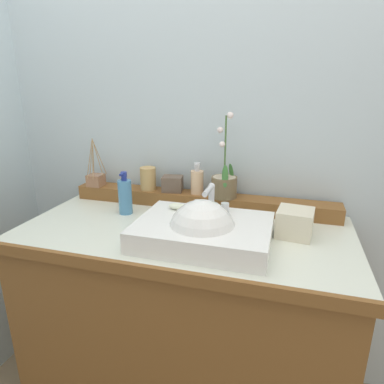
{
  "coord_description": "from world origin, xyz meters",
  "views": [
    {
      "loc": [
        0.38,
        -1.19,
        1.44
      ],
      "look_at": [
        0.04,
        -0.03,
        1.05
      ],
      "focal_mm": 31.59,
      "sensor_mm": 36.0,
      "label": 1
    }
  ],
  "objects_px": {
    "trinket_box": "(173,184)",
    "soap_bar": "(177,206)",
    "lotion_bottle": "(125,196)",
    "potted_plant": "(224,183)",
    "sink_basin": "(203,232)",
    "tumbler_cup": "(148,179)",
    "tissue_box": "(295,223)",
    "reed_diffuser": "(96,179)",
    "soap_dispenser": "(197,181)"
  },
  "relations": [
    {
      "from": "soap_bar",
      "to": "lotion_bottle",
      "type": "bearing_deg",
      "value": 162.16
    },
    {
      "from": "reed_diffuser",
      "to": "sink_basin",
      "type": "bearing_deg",
      "value": -28.04
    },
    {
      "from": "trinket_box",
      "to": "soap_bar",
      "type": "bearing_deg",
      "value": -75.69
    },
    {
      "from": "soap_dispenser",
      "to": "trinket_box",
      "type": "bearing_deg",
      "value": 178.94
    },
    {
      "from": "reed_diffuser",
      "to": "trinket_box",
      "type": "xyz_separation_m",
      "value": [
        0.4,
        0.02,
        0.0
      ]
    },
    {
      "from": "soap_bar",
      "to": "lotion_bottle",
      "type": "height_order",
      "value": "lotion_bottle"
    },
    {
      "from": "soap_dispenser",
      "to": "tumbler_cup",
      "type": "height_order",
      "value": "soap_dispenser"
    },
    {
      "from": "tissue_box",
      "to": "sink_basin",
      "type": "bearing_deg",
      "value": -153.19
    },
    {
      "from": "reed_diffuser",
      "to": "soap_bar",
      "type": "bearing_deg",
      "value": -24.95
    },
    {
      "from": "reed_diffuser",
      "to": "tumbler_cup",
      "type": "bearing_deg",
      "value": 3.17
    },
    {
      "from": "tumbler_cup",
      "to": "soap_bar",
      "type": "bearing_deg",
      "value": -47.37
    },
    {
      "from": "soap_dispenser",
      "to": "potted_plant",
      "type": "bearing_deg",
      "value": -5.71
    },
    {
      "from": "sink_basin",
      "to": "lotion_bottle",
      "type": "height_order",
      "value": "same"
    },
    {
      "from": "trinket_box",
      "to": "lotion_bottle",
      "type": "height_order",
      "value": "lotion_bottle"
    },
    {
      "from": "reed_diffuser",
      "to": "tissue_box",
      "type": "distance_m",
      "value": 0.98
    },
    {
      "from": "reed_diffuser",
      "to": "tissue_box",
      "type": "bearing_deg",
      "value": -10.66
    },
    {
      "from": "lotion_bottle",
      "to": "potted_plant",
      "type": "bearing_deg",
      "value": 20.71
    },
    {
      "from": "soap_dispenser",
      "to": "trinket_box",
      "type": "distance_m",
      "value": 0.12
    },
    {
      "from": "sink_basin",
      "to": "lotion_bottle",
      "type": "relative_size",
      "value": 2.53
    },
    {
      "from": "potted_plant",
      "to": "tumbler_cup",
      "type": "distance_m",
      "value": 0.37
    },
    {
      "from": "potted_plant",
      "to": "tumbler_cup",
      "type": "height_order",
      "value": "potted_plant"
    },
    {
      "from": "reed_diffuser",
      "to": "lotion_bottle",
      "type": "xyz_separation_m",
      "value": [
        0.24,
        -0.15,
        -0.02
      ]
    },
    {
      "from": "tumbler_cup",
      "to": "trinket_box",
      "type": "bearing_deg",
      "value": 3.28
    },
    {
      "from": "soap_dispenser",
      "to": "lotion_bottle",
      "type": "xyz_separation_m",
      "value": [
        -0.28,
        -0.17,
        -0.04
      ]
    },
    {
      "from": "soap_dispenser",
      "to": "tumbler_cup",
      "type": "xyz_separation_m",
      "value": [
        -0.24,
        -0.0,
        -0.0
      ]
    },
    {
      "from": "soap_bar",
      "to": "tumbler_cup",
      "type": "distance_m",
      "value": 0.35
    },
    {
      "from": "soap_bar",
      "to": "lotion_bottle",
      "type": "distance_m",
      "value": 0.29
    },
    {
      "from": "tumbler_cup",
      "to": "tissue_box",
      "type": "xyz_separation_m",
      "value": [
        0.69,
        -0.2,
        -0.07
      ]
    },
    {
      "from": "tumbler_cup",
      "to": "potted_plant",
      "type": "bearing_deg",
      "value": -1.27
    },
    {
      "from": "sink_basin",
      "to": "potted_plant",
      "type": "xyz_separation_m",
      "value": [
        0.01,
        0.35,
        0.09
      ]
    },
    {
      "from": "potted_plant",
      "to": "soap_dispenser",
      "type": "bearing_deg",
      "value": 174.29
    },
    {
      "from": "potted_plant",
      "to": "soap_dispenser",
      "type": "xyz_separation_m",
      "value": [
        -0.13,
        0.01,
        -0.0
      ]
    },
    {
      "from": "soap_dispenser",
      "to": "sink_basin",
      "type": "bearing_deg",
      "value": -71.4
    },
    {
      "from": "sink_basin",
      "to": "soap_dispenser",
      "type": "relative_size",
      "value": 3.3
    },
    {
      "from": "soap_dispenser",
      "to": "reed_diffuser",
      "type": "xyz_separation_m",
      "value": [
        -0.52,
        -0.02,
        -0.03
      ]
    },
    {
      "from": "potted_plant",
      "to": "soap_bar",
      "type": "bearing_deg",
      "value": -119.97
    },
    {
      "from": "potted_plant",
      "to": "lotion_bottle",
      "type": "distance_m",
      "value": 0.45
    },
    {
      "from": "soap_dispenser",
      "to": "reed_diffuser",
      "type": "height_order",
      "value": "reed_diffuser"
    },
    {
      "from": "trinket_box",
      "to": "tissue_box",
      "type": "height_order",
      "value": "trinket_box"
    },
    {
      "from": "potted_plant",
      "to": "sink_basin",
      "type": "bearing_deg",
      "value": -91.31
    },
    {
      "from": "soap_bar",
      "to": "trinket_box",
      "type": "xyz_separation_m",
      "value": [
        -0.11,
        0.26,
        0.01
      ]
    },
    {
      "from": "trinket_box",
      "to": "lotion_bottle",
      "type": "relative_size",
      "value": 0.49
    },
    {
      "from": "potted_plant",
      "to": "tissue_box",
      "type": "height_order",
      "value": "potted_plant"
    },
    {
      "from": "lotion_bottle",
      "to": "tissue_box",
      "type": "height_order",
      "value": "lotion_bottle"
    },
    {
      "from": "soap_dispenser",
      "to": "tissue_box",
      "type": "bearing_deg",
      "value": -24.52
    },
    {
      "from": "sink_basin",
      "to": "reed_diffuser",
      "type": "distance_m",
      "value": 0.73
    },
    {
      "from": "tumbler_cup",
      "to": "trinket_box",
      "type": "xyz_separation_m",
      "value": [
        0.12,
        0.01,
        -0.02
      ]
    },
    {
      "from": "soap_bar",
      "to": "tumbler_cup",
      "type": "bearing_deg",
      "value": 132.63
    },
    {
      "from": "lotion_bottle",
      "to": "tissue_box",
      "type": "distance_m",
      "value": 0.73
    },
    {
      "from": "potted_plant",
      "to": "soap_dispenser",
      "type": "height_order",
      "value": "potted_plant"
    }
  ]
}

